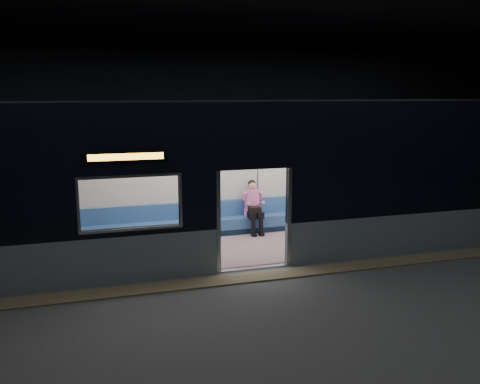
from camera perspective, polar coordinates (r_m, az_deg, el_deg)
name	(u,v)px	position (r m, az deg, el deg)	size (l,w,h in m)	color
station_floor	(272,287)	(9.52, 3.57, -10.65)	(24.00, 14.00, 0.01)	#47494C
station_envelope	(274,84)	(8.84, 3.87, 12.01)	(24.00, 14.00, 5.00)	black
tactile_strip	(262,276)	(9.99, 2.47, -9.43)	(22.80, 0.50, 0.03)	#8C7F59
metro_car	(233,169)	(11.38, -0.77, 2.65)	(18.00, 3.04, 3.35)	#84979D
passenger	(253,203)	(12.75, 1.46, -1.29)	(0.42, 0.68, 1.33)	black
handbag	(255,210)	(12.57, 1.66, -1.99)	(0.28, 0.24, 0.14)	black
transit_map	(318,172)	(13.62, 8.77, 2.26)	(0.94, 0.03, 0.61)	white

